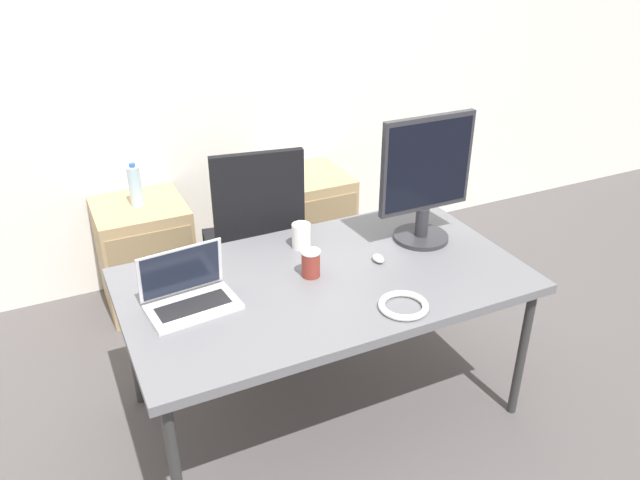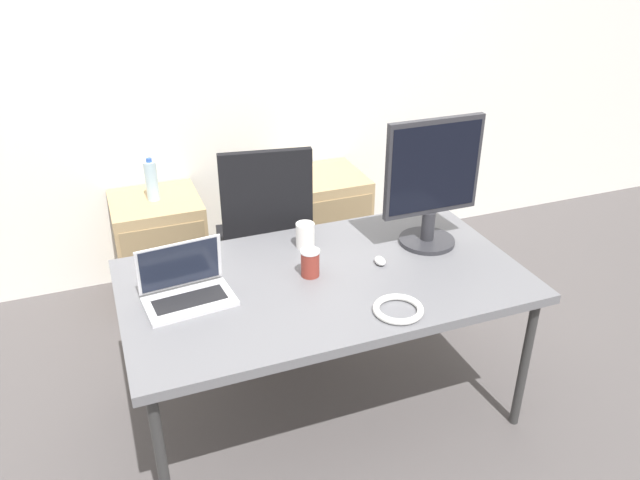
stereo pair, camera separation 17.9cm
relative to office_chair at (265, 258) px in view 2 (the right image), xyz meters
The scene contains 13 objects.
ground_plane 0.86m from the office_chair, 87.06° to the right, with size 14.00×14.00×0.00m, color #514C4C.
wall_back 1.17m from the office_chair, 86.99° to the left, with size 10.00×0.05×2.60m.
desk 0.81m from the office_chair, 87.06° to the right, with size 1.65×0.93×0.70m.
office_chair is the anchor object (origin of this frame).
cabinet_left 0.69m from the office_chair, 136.31° to the left, with size 0.49×0.48×0.62m.
cabinet_right 0.70m from the office_chair, 42.63° to the left, with size 0.49×0.48×0.62m.
water_bottle 0.76m from the office_chair, 136.18° to the left, with size 0.07×0.07×0.24m.
laptop_center 0.96m from the office_chair, 125.51° to the right, with size 0.36×0.25×0.22m.
monitor 1.06m from the office_chair, 48.10° to the right, with size 0.45×0.25×0.58m.
mouse 0.87m from the office_chair, 68.17° to the right, with size 0.04×0.07×0.03m.
coffee_cup_white 0.61m from the office_chair, 83.40° to the right, with size 0.08×0.08×0.11m.
coffee_cup_brown 0.82m from the office_chair, 90.73° to the right, with size 0.08×0.08×0.12m.
cable_coil 1.17m from the office_chair, 79.29° to the right, with size 0.19×0.19×0.03m.
Camera 2 is at (-0.80, -2.05, 2.05)m, focal length 35.00 mm.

